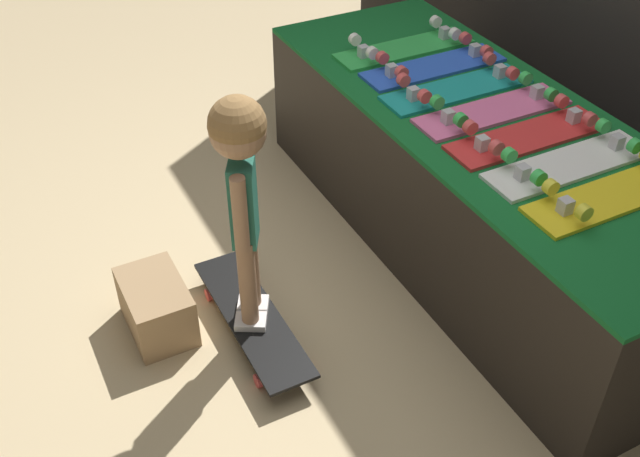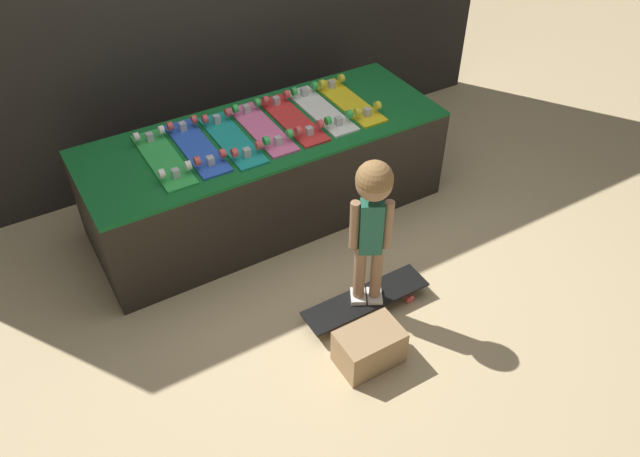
# 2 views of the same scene
# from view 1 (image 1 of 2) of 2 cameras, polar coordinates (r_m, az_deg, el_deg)

# --- Properties ---
(ground_plane) EXTENTS (16.00, 16.00, 0.00)m
(ground_plane) POSITION_cam_1_polar(r_m,az_deg,el_deg) (3.14, 3.25, -3.82)
(ground_plane) COLOR tan
(display_rack) EXTENTS (2.27, 0.84, 0.64)m
(display_rack) POSITION_cam_1_polar(r_m,az_deg,el_deg) (3.20, 11.97, 3.54)
(display_rack) COLOR black
(display_rack) RESTS_ON ground_plane
(skateboard_green_on_rack) EXTENTS (0.18, 0.65, 0.09)m
(skateboard_green_on_rack) POSITION_cam_1_polar(r_m,az_deg,el_deg) (3.49, 6.46, 13.62)
(skateboard_green_on_rack) COLOR green
(skateboard_green_on_rack) RESTS_ON display_rack
(skateboard_blue_on_rack) EXTENTS (0.18, 0.65, 0.09)m
(skateboard_blue_on_rack) POSITION_cam_1_polar(r_m,az_deg,el_deg) (3.33, 8.66, 12.24)
(skateboard_blue_on_rack) COLOR blue
(skateboard_blue_on_rack) RESTS_ON display_rack
(skateboard_teal_on_rack) EXTENTS (0.18, 0.65, 0.09)m
(skateboard_teal_on_rack) POSITION_cam_1_polar(r_m,az_deg,el_deg) (3.17, 10.40, 10.56)
(skateboard_teal_on_rack) COLOR teal
(skateboard_teal_on_rack) RESTS_ON display_rack
(skateboard_pink_on_rack) EXTENTS (0.18, 0.65, 0.09)m
(skateboard_pink_on_rack) POSITION_cam_1_polar(r_m,az_deg,el_deg) (3.03, 13.04, 8.88)
(skateboard_pink_on_rack) COLOR pink
(skateboard_pink_on_rack) RESTS_ON display_rack
(skateboard_red_on_rack) EXTENTS (0.18, 0.65, 0.09)m
(skateboard_red_on_rack) POSITION_cam_1_polar(r_m,az_deg,el_deg) (2.90, 15.59, 6.94)
(skateboard_red_on_rack) COLOR red
(skateboard_red_on_rack) RESTS_ON display_rack
(skateboard_white_on_rack) EXTENTS (0.18, 0.65, 0.09)m
(skateboard_white_on_rack) POSITION_cam_1_polar(r_m,az_deg,el_deg) (2.78, 18.50, 4.85)
(skateboard_white_on_rack) COLOR white
(skateboard_white_on_rack) RESTS_ON display_rack
(skateboard_yellow_on_rack) EXTENTS (0.18, 0.65, 0.09)m
(skateboard_yellow_on_rack) POSITION_cam_1_polar(r_m,az_deg,el_deg) (2.66, 21.49, 2.51)
(skateboard_yellow_on_rack) COLOR yellow
(skateboard_yellow_on_rack) RESTS_ON display_rack
(skateboard_on_floor) EXTENTS (0.76, 0.19, 0.09)m
(skateboard_on_floor) POSITION_cam_1_polar(r_m,az_deg,el_deg) (2.87, -5.17, -6.84)
(skateboard_on_floor) COLOR black
(skateboard_on_floor) RESTS_ON ground_plane
(child) EXTENTS (0.21, 0.19, 0.93)m
(child) POSITION_cam_1_polar(r_m,az_deg,el_deg) (2.45, -6.04, 4.18)
(child) COLOR silver
(child) RESTS_ON skateboard_on_floor
(storage_box) EXTENTS (0.34, 0.22, 0.22)m
(storage_box) POSITION_cam_1_polar(r_m,az_deg,el_deg) (2.92, -12.35, -5.85)
(storage_box) COLOR #A37F56
(storage_box) RESTS_ON ground_plane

